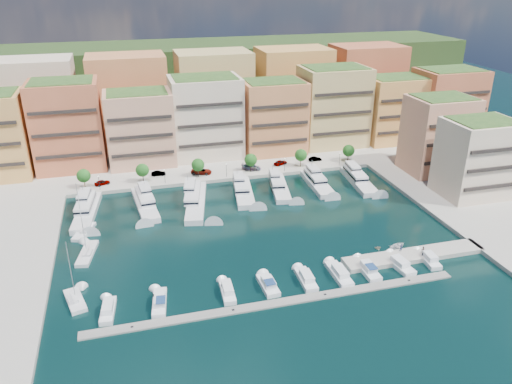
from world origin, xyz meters
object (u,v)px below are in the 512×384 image
(lamppost_0, at_px, (99,180))
(sailboat_2, at_px, (84,232))
(person_0, at_px, (401,248))
(yacht_5, at_px, (316,181))
(lamppost_4, at_px, (340,157))
(car_5, at_px, (315,159))
(tree_2, at_px, (198,165))
(yacht_4, at_px, (279,186))
(tree_0, at_px, (84,176))
(tender_1, at_px, (378,247))
(lamppost_3, at_px, (285,162))
(yacht_2, at_px, (195,199))
(tree_1, at_px, (142,170))
(cruiser_4, at_px, (268,285))
(car_0, at_px, (102,182))
(car_4, at_px, (280,162))
(tree_5, at_px, (349,151))
(sailboat_0, at_px, (75,301))
(yacht_0, at_px, (87,209))
(lamppost_1, at_px, (165,174))
(tree_3, at_px, (251,160))
(cruiser_6, at_px, (339,274))
(cruiser_8, at_px, (399,265))
(cruiser_9, at_px, (429,260))
(cruiser_0, at_px, (108,311))
(car_3, at_px, (251,167))
(yacht_1, at_px, (145,202))
(yacht_3, at_px, (243,190))
(yacht_6, at_px, (357,178))
(lamppost_2, at_px, (226,168))
(car_2, at_px, (201,171))
(tree_4, at_px, (301,155))
(tender_2, at_px, (398,246))
(car_1, at_px, (158,173))
(cruiser_3, at_px, (227,292))
(cruiser_1, at_px, (160,302))
(person_1, at_px, (423,250))
(cruiser_5, at_px, (306,279))

(lamppost_0, bearing_deg, sailboat_2, -98.48)
(person_0, bearing_deg, yacht_5, -22.52)
(lamppost_4, distance_m, car_5, 8.44)
(tree_2, height_order, car_5, tree_2)
(yacht_4, distance_m, yacht_5, 11.44)
(tree_0, xyz_separation_m, tender_1, (64.12, -50.32, -4.34))
(lamppost_3, height_order, yacht_2, yacht_2)
(yacht_2, distance_m, car_5, 45.75)
(tree_1, height_order, cruiser_4, tree_1)
(car_0, xyz_separation_m, car_4, (53.83, 1.95, 0.04))
(lamppost_3, bearing_deg, tree_5, 5.97)
(sailboat_0, bearing_deg, yacht_0, 88.75)
(lamppost_1, bearing_deg, tree_3, 5.06)
(yacht_0, height_order, car_4, yacht_0)
(cruiser_6, xyz_separation_m, cruiser_8, (13.57, 0.01, 0.00))
(cruiser_9, xyz_separation_m, sailboat_0, (-71.94, 4.89, -0.23))
(cruiser_4, bearing_deg, yacht_2, 100.20)
(yacht_4, bearing_deg, yacht_2, -173.97)
(yacht_5, distance_m, cruiser_9, 45.80)
(tender_1, bearing_deg, cruiser_0, 109.04)
(tree_0, bearing_deg, car_5, 2.81)
(lamppost_3, height_order, tender_1, lamppost_3)
(cruiser_4, height_order, car_3, car_3)
(yacht_1, relative_size, yacht_3, 1.07)
(lamppost_3, height_order, car_4, lamppost_3)
(lamppost_3, distance_m, yacht_6, 22.13)
(cruiser_9, distance_m, car_3, 64.09)
(tree_5, bearing_deg, lamppost_2, -176.71)
(car_2, xyz_separation_m, car_5, (36.96, 1.38, -0.17))
(tree_4, bearing_deg, sailboat_2, -158.11)
(cruiser_4, height_order, car_2, car_2)
(yacht_6, bearing_deg, cruiser_4, -132.45)
(lamppost_2, xyz_separation_m, sailboat_2, (-39.46, -23.20, -3.51))
(cruiser_0, xyz_separation_m, cruiser_9, (65.98, 0.00, 0.00))
(yacht_3, xyz_separation_m, tender_2, (26.56, -37.53, -0.80))
(car_1, height_order, car_2, car_2)
(tree_5, height_order, lamppost_2, tree_5)
(tender_2, distance_m, tender_1, 4.69)
(yacht_3, height_order, car_3, yacht_3)
(tree_3, distance_m, cruiser_3, 61.54)
(lamppost_0, bearing_deg, cruiser_1, -78.61)
(yacht_2, bearing_deg, person_1, -42.92)
(car_3, bearing_deg, sailboat_2, 143.95)
(yacht_0, distance_m, car_0, 16.14)
(yacht_2, xyz_separation_m, person_0, (38.92, -38.27, 0.65))
(tree_5, relative_size, car_2, 0.92)
(car_1, bearing_deg, lamppost_1, -164.87)
(yacht_3, bearing_deg, cruiser_5, -87.51)
(car_2, height_order, car_5, car_2)
(yacht_4, height_order, person_0, yacht_4)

